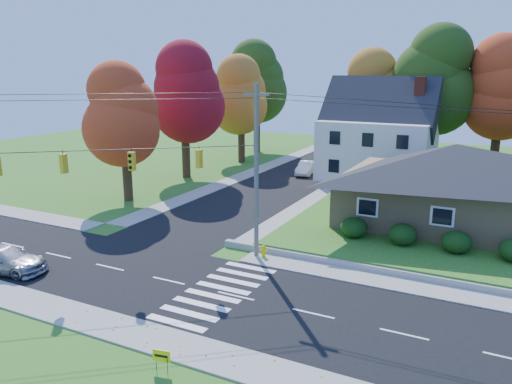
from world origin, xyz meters
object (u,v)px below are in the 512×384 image
Objects in this scene: ranch_house at (453,183)px; white_car at (306,168)px; fire_hydrant at (263,252)px; silver_sedan at (5,259)px.

white_car is at bearing 140.78° from ranch_house.
white_car is 24.30m from fire_hydrant.
silver_sedan is 32.04m from white_car.
silver_sedan is 6.25× the size of fire_hydrant.
fire_hydrant is (11.62, 8.20, -0.35)m from silver_sedan.
fire_hydrant is at bearing -64.58° from silver_sedan.
fire_hydrant is at bearing -82.60° from white_car.
ranch_house is at bearing 50.01° from fire_hydrant.
ranch_house reaches higher than fire_hydrant.
silver_sedan is 1.15× the size of white_car.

